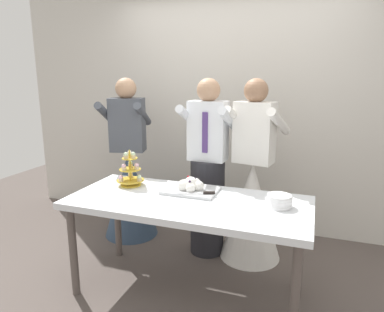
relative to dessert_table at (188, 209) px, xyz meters
The scene contains 9 objects.
ground_plane 0.70m from the dessert_table, ahead, with size 8.00×8.00×0.00m, color #564C47.
rear_wall 1.62m from the dessert_table, 90.00° to the left, with size 5.20×0.10×2.90m, color beige.
dessert_table is the anchor object (origin of this frame).
cupcake_stand 0.62m from the dessert_table, 164.25° to the left, with size 0.23×0.23×0.31m.
main_cake_tray 0.21m from the dessert_table, 101.81° to the left, with size 0.43×0.32×0.13m.
plate_stack 0.68m from the dessert_table, ahead, with size 0.18×0.18×0.09m.
person_groom 0.68m from the dessert_table, 94.44° to the left, with size 0.47×0.50×1.66m.
person_bride 0.81m from the dessert_table, 63.43° to the left, with size 0.57×0.57×1.66m.
person_guest 1.23m from the dessert_table, 140.38° to the left, with size 0.59×0.58×1.66m.
Camera 1 is at (0.85, -2.30, 1.68)m, focal length 32.51 mm.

